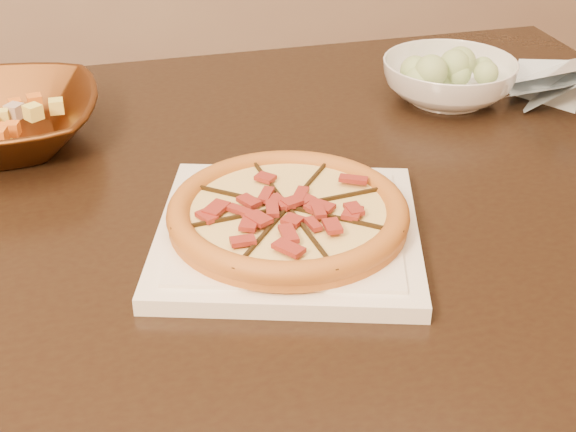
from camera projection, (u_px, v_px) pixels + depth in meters
name	position (u px, v px, depth m)	size (l,w,h in m)	color
dining_table	(185.00, 265.00, 0.98)	(1.46, 0.96, 0.75)	black
plate	(288.00, 232.00, 0.84)	(0.34, 0.34, 0.02)	white
pizza	(288.00, 213.00, 0.83)	(0.25, 0.25, 0.03)	#B25B22
salad_bowl	(448.00, 80.00, 1.16)	(0.19, 0.19, 0.06)	white
salad	(451.00, 48.00, 1.13)	(0.09, 0.10, 0.04)	#99B87B
cling_film	(558.00, 84.00, 1.16)	(0.14, 0.11, 0.05)	silver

